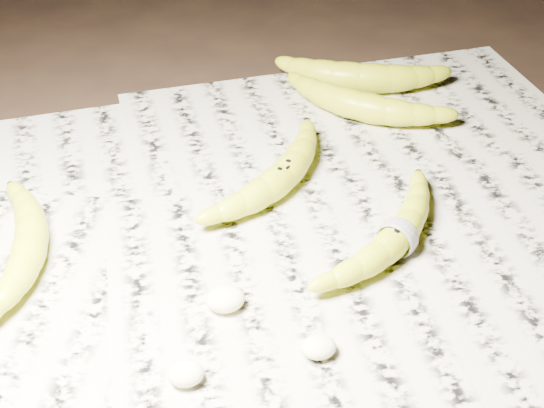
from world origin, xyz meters
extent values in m
plane|color=black|center=(0.00, 0.00, 0.00)|extent=(3.00, 3.00, 0.00)
cube|color=#BAB5A0|center=(0.00, 0.04, 0.00)|extent=(0.90, 0.70, 0.01)
torus|color=white|center=(0.14, -0.02, 0.02)|extent=(0.03, 0.03, 0.04)
ellipsoid|color=#FFFAC5|center=(-0.04, -0.07, 0.02)|extent=(0.04, 0.03, 0.02)
ellipsoid|color=#FFFAC5|center=(-0.09, -0.14, 0.02)|extent=(0.03, 0.02, 0.02)
ellipsoid|color=#FFFAC5|center=(0.03, -0.14, 0.02)|extent=(0.03, 0.03, 0.02)
camera|label=1|loc=(-0.11, -0.56, 0.50)|focal=50.00mm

